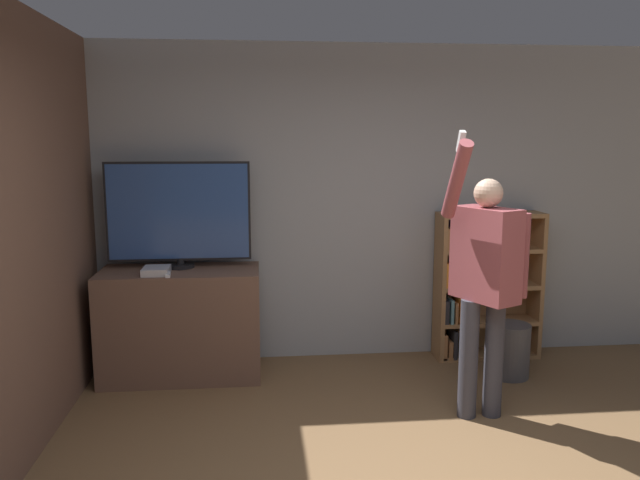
# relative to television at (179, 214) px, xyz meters

# --- Properties ---
(wall_back) EXTENTS (6.13, 0.06, 2.70)m
(wall_back) POSITION_rel_television_xyz_m (1.34, 0.29, 0.03)
(wall_back) COLOR #9EA3A8
(wall_back) RESTS_ON ground_plane
(wall_side_brick) EXTENTS (0.06, 4.28, 2.70)m
(wall_side_brick) POSITION_rel_television_xyz_m (-0.75, -1.08, 0.03)
(wall_side_brick) COLOR brown
(wall_side_brick) RESTS_ON ground_plane
(tv_ledge) EXTENTS (1.26, 0.60, 0.88)m
(tv_ledge) POSITION_rel_television_xyz_m (0.00, -0.09, -0.88)
(tv_ledge) COLOR brown
(tv_ledge) RESTS_ON ground_plane
(television) EXTENTS (1.14, 0.22, 0.85)m
(television) POSITION_rel_television_xyz_m (0.00, 0.00, 0.00)
(television) COLOR black
(television) RESTS_ON tv_ledge
(game_console) EXTENTS (0.20, 0.24, 0.06)m
(game_console) POSITION_rel_television_xyz_m (-0.16, -0.23, -0.41)
(game_console) COLOR silver
(game_console) RESTS_ON tv_ledge
(remote_loose) EXTENTS (0.05, 0.14, 0.02)m
(remote_loose) POSITION_rel_television_xyz_m (-0.06, -0.30, -0.43)
(remote_loose) COLOR white
(remote_loose) RESTS_ON tv_ledge
(bookshelf) EXTENTS (0.91, 0.28, 1.28)m
(bookshelf) POSITION_rel_television_xyz_m (2.54, 0.11, -0.68)
(bookshelf) COLOR #997047
(bookshelf) RESTS_ON ground_plane
(person) EXTENTS (0.60, 0.57, 1.97)m
(person) POSITION_rel_television_xyz_m (2.14, -1.07, -0.31)
(person) COLOR #383842
(person) RESTS_ON ground_plane
(waste_bin) EXTENTS (0.32, 0.32, 0.44)m
(waste_bin) POSITION_rel_television_xyz_m (2.64, -0.38, -1.10)
(waste_bin) COLOR #4C4C51
(waste_bin) RESTS_ON ground_plane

